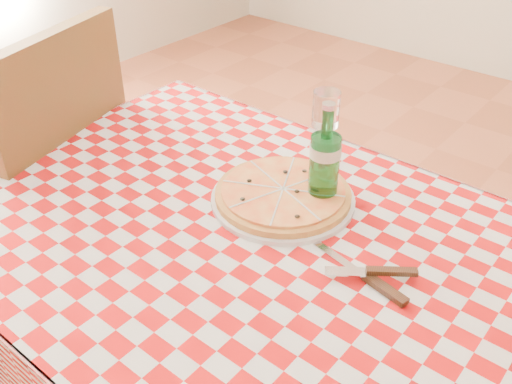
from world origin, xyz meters
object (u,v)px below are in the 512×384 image
(dining_table, at_px, (245,271))
(wine_glass, at_px, (325,124))
(pizza_plate, at_px, (283,193))
(chair_far, at_px, (46,180))
(water_bottle, at_px, (325,156))

(dining_table, relative_size, wine_glass, 7.30)
(pizza_plate, relative_size, wine_glass, 1.88)
(chair_far, distance_m, pizza_plate, 0.76)
(dining_table, xyz_separation_m, chair_far, (-0.73, -0.01, -0.07))
(pizza_plate, distance_m, water_bottle, 0.13)
(dining_table, height_order, wine_glass, wine_glass)
(pizza_plate, bearing_deg, water_bottle, 34.91)
(dining_table, distance_m, chair_far, 0.74)
(pizza_plate, height_order, water_bottle, water_bottle)
(water_bottle, bearing_deg, dining_table, -107.45)
(dining_table, relative_size, pizza_plate, 3.89)
(dining_table, bearing_deg, pizza_plate, 93.92)
(chair_far, bearing_deg, wine_glass, -167.70)
(pizza_plate, xyz_separation_m, wine_glass, (-0.04, 0.22, 0.06))
(wine_glass, bearing_deg, water_bottle, -57.00)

